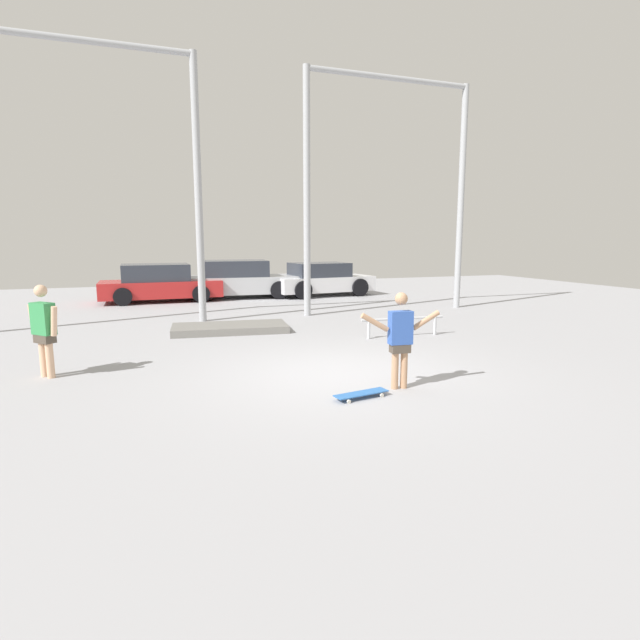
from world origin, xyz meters
The scene contains 11 objects.
ground_plane centered at (0.00, 0.00, 0.00)m, with size 36.00×36.00×0.00m, color #9E9EA3.
skateboarder centered at (0.51, -1.05, 0.81)m, with size 1.25×0.20×1.45m.
skateboard centered at (-0.22, -1.28, 0.06)m, with size 0.84×0.35×0.08m.
manual_pad centered at (-1.08, 4.47, 0.09)m, with size 2.73×1.22×0.17m, color slate.
grind_rail centered at (2.54, 2.48, 0.35)m, with size 2.04×0.16×0.45m.
canopy_support_left centered at (-4.09, 6.30, 4.11)m, with size 5.37×0.20×6.92m.
canopy_support_right centered at (4.09, 6.30, 4.11)m, with size 5.37×0.20×6.92m.
parked_car_red centered at (-2.42, 11.29, 0.64)m, with size 4.15×1.93×1.34m.
parked_car_silver centered at (0.44, 11.48, 0.68)m, with size 4.57×2.25×1.42m.
parked_car_white centered at (3.69, 11.03, 0.63)m, with size 4.04×2.13×1.30m.
bystander centered at (-4.57, 1.43, 0.82)m, with size 0.54×0.58×1.51m.
Camera 1 is at (-3.07, -7.47, 2.23)m, focal length 28.00 mm.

